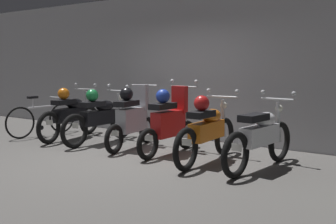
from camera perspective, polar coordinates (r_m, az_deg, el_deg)
name	(u,v)px	position (r m, az deg, el deg)	size (l,w,h in m)	color
ground_plane	(119,160)	(6.69, -7.03, -6.74)	(80.00, 80.00, 0.00)	#565451
back_wall	(197,66)	(8.53, 4.07, 6.59)	(16.00, 0.30, 3.08)	#ADADB2
motorbike_slot_0	(70,114)	(8.71, -13.68, -0.25)	(0.58, 1.94, 1.15)	black
motorbike_slot_1	(100,117)	(8.10, -9.64, -0.66)	(0.59, 1.95, 1.15)	black
motorbike_slot_2	(132,118)	(7.52, -5.11, -0.86)	(0.56, 1.68, 1.18)	black
motorbike_slot_3	(169,122)	(6.99, 0.18, -1.37)	(0.59, 1.68, 1.29)	black
motorbike_slot_4	(207,130)	(6.40, 5.58, -2.50)	(0.59, 1.95, 1.15)	black
motorbike_slot_5	(260,136)	(6.12, 12.97, -3.40)	(0.59, 1.95, 1.15)	black
bicycle	(42,119)	(9.27, -17.45, -0.99)	(0.50, 1.73, 0.89)	black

